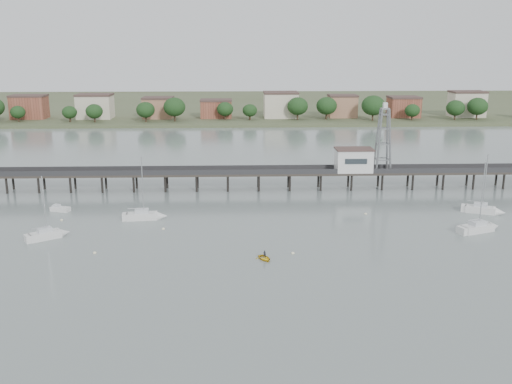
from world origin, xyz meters
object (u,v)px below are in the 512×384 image
at_px(sailboat_a, 51,234).
at_px(sailboat_e, 486,210).
at_px(sailboat_d, 482,227).
at_px(pier, 243,173).
at_px(yellow_dinghy, 265,259).
at_px(white_tender, 60,209).
at_px(lattice_tower, 383,140).
at_px(sailboat_b, 148,216).

bearing_deg(sailboat_a, sailboat_e, -26.97).
bearing_deg(sailboat_d, pier, 121.74).
bearing_deg(sailboat_a, sailboat_d, -34.46).
relative_size(sailboat_e, yellow_dinghy, 4.18).
distance_m(pier, white_tender, 40.05).
distance_m(sailboat_d, sailboat_a, 74.90).
height_order(sailboat_a, yellow_dinghy, sailboat_a).
xyz_separation_m(lattice_tower, white_tender, (-67.93, -16.31, -10.65)).
bearing_deg(white_tender, sailboat_a, -60.70).
bearing_deg(white_tender, lattice_tower, 31.37).
xyz_separation_m(sailboat_d, sailboat_b, (-59.94, 9.13, 0.00)).
height_order(sailboat_a, white_tender, sailboat_a).
height_order(sailboat_b, sailboat_a, sailboat_b).
distance_m(lattice_tower, sailboat_a, 73.13).
height_order(pier, sailboat_d, sailboat_d).
relative_size(pier, sailboat_a, 13.18).
xyz_separation_m(sailboat_b, white_tender, (-18.24, 5.96, -0.19)).
relative_size(pier, sailboat_e, 12.21).
bearing_deg(sailboat_d, sailboat_b, 150.03).
bearing_deg(pier, sailboat_b, -129.24).
distance_m(pier, lattice_tower, 32.34).
xyz_separation_m(lattice_tower, sailboat_a, (-64.64, -32.57, -10.45)).
relative_size(lattice_tower, sailboat_b, 1.23).
distance_m(pier, sailboat_a, 46.57).
distance_m(sailboat_d, yellow_dinghy, 41.04).
height_order(lattice_tower, sailboat_b, lattice_tower).
height_order(pier, yellow_dinghy, pier).
distance_m(sailboat_e, yellow_dinghy, 50.04).
distance_m(lattice_tower, white_tender, 70.67).
bearing_deg(sailboat_d, lattice_tower, 86.77).
relative_size(sailboat_d, yellow_dinghy, 4.51).
relative_size(pier, yellow_dinghy, 51.04).
bearing_deg(white_tender, sailboat_e, 14.82).
bearing_deg(sailboat_e, white_tender, -157.76).
height_order(sailboat_e, white_tender, sailboat_e).
distance_m(white_tender, yellow_dinghy, 47.83).
bearing_deg(yellow_dinghy, white_tender, 118.71).
distance_m(pier, sailboat_b, 28.93).
bearing_deg(white_tender, sailboat_d, 6.94).
xyz_separation_m(sailboat_b, sailboat_a, (-14.95, -10.29, 0.01)).
distance_m(lattice_tower, sailboat_e, 27.95).
bearing_deg(lattice_tower, sailboat_b, -155.86).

